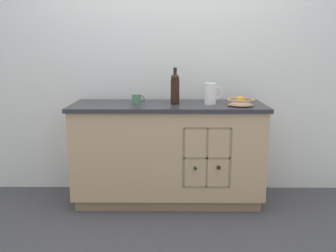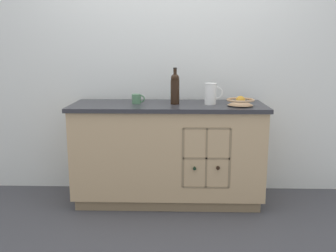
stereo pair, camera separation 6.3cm
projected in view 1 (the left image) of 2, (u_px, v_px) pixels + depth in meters
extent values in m
plane|color=#424247|center=(168.00, 200.00, 3.40)|extent=(14.00, 14.00, 0.00)
cube|color=silver|center=(168.00, 57.00, 3.49)|extent=(4.40, 0.06, 2.55)
cube|color=#8B7354|center=(168.00, 195.00, 3.39)|extent=(1.57, 0.49, 0.09)
cube|color=tan|center=(168.00, 150.00, 3.31)|extent=(1.63, 0.55, 0.76)
cube|color=#2D2D33|center=(168.00, 106.00, 3.23)|extent=(1.67, 0.59, 0.03)
cube|color=#8B7354|center=(206.00, 155.00, 3.13)|extent=(0.38, 0.01, 0.50)
cube|color=#8B7354|center=(183.00, 156.00, 3.08)|extent=(0.02, 0.10, 0.50)
cube|color=#8B7354|center=(229.00, 157.00, 3.08)|extent=(0.02, 0.10, 0.50)
cube|color=#8B7354|center=(206.00, 185.00, 3.13)|extent=(0.38, 0.10, 0.02)
cube|color=#8B7354|center=(206.00, 157.00, 3.08)|extent=(0.38, 0.10, 0.02)
cube|color=#8B7354|center=(207.00, 127.00, 3.03)|extent=(0.38, 0.10, 0.02)
cube|color=#8B7354|center=(206.00, 157.00, 3.08)|extent=(0.02, 0.10, 0.50)
cylinder|color=black|center=(194.00, 162.00, 3.22)|extent=(0.07, 0.21, 0.07)
cylinder|color=black|center=(195.00, 167.00, 3.07)|extent=(0.03, 0.09, 0.03)
cylinder|color=black|center=(216.00, 161.00, 3.23)|extent=(0.08, 0.21, 0.08)
cylinder|color=black|center=(218.00, 166.00, 3.08)|extent=(0.03, 0.09, 0.03)
cylinder|color=tan|center=(240.00, 105.00, 3.12)|extent=(0.10, 0.10, 0.01)
cone|color=tan|center=(240.00, 102.00, 3.11)|extent=(0.21, 0.21, 0.05)
torus|color=tan|center=(241.00, 100.00, 3.11)|extent=(0.23, 0.23, 0.02)
sphere|color=gold|center=(241.00, 100.00, 3.11)|extent=(0.08, 0.08, 0.08)
cylinder|color=white|center=(210.00, 94.00, 3.19)|extent=(0.10, 0.10, 0.18)
torus|color=white|center=(211.00, 83.00, 3.17)|extent=(0.10, 0.10, 0.01)
torus|color=white|center=(217.00, 93.00, 3.19)|extent=(0.11, 0.01, 0.11)
cylinder|color=#4C7A56|center=(136.00, 99.00, 3.24)|extent=(0.08, 0.08, 0.08)
torus|color=#4C7A56|center=(141.00, 99.00, 3.24)|extent=(0.06, 0.01, 0.06)
cylinder|color=black|center=(175.00, 92.00, 3.20)|extent=(0.08, 0.08, 0.21)
sphere|color=black|center=(175.00, 78.00, 3.17)|extent=(0.07, 0.07, 0.07)
cylinder|color=black|center=(175.00, 74.00, 3.16)|extent=(0.03, 0.03, 0.09)
cylinder|color=black|center=(175.00, 68.00, 3.15)|extent=(0.03, 0.03, 0.01)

